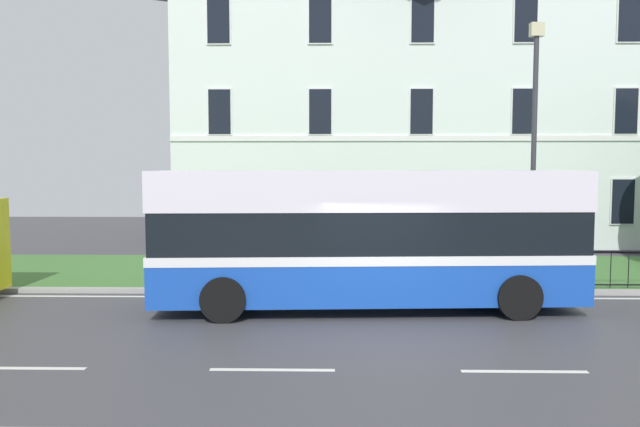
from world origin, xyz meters
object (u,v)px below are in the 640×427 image
object	(u,v)px
georgian_townhouse	(406,96)
single_decker_bus	(367,236)
litter_bin	(458,260)
street_lamp_post	(534,135)

from	to	relation	value
georgian_townhouse	single_decker_bus	xyz separation A→B (m)	(-2.52, -13.89, -4.77)
litter_bin	georgian_townhouse	bearing A→B (deg)	90.74
street_lamp_post	litter_bin	size ratio (longest dim) A/B	6.24
litter_bin	street_lamp_post	bearing A→B (deg)	7.31
georgian_townhouse	litter_bin	world-z (taller)	georgian_townhouse
georgian_townhouse	street_lamp_post	world-z (taller)	georgian_townhouse
single_decker_bus	street_lamp_post	bearing A→B (deg)	29.48
single_decker_bus	litter_bin	size ratio (longest dim) A/B	8.60
single_decker_bus	street_lamp_post	world-z (taller)	street_lamp_post
street_lamp_post	litter_bin	bearing A→B (deg)	-172.69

